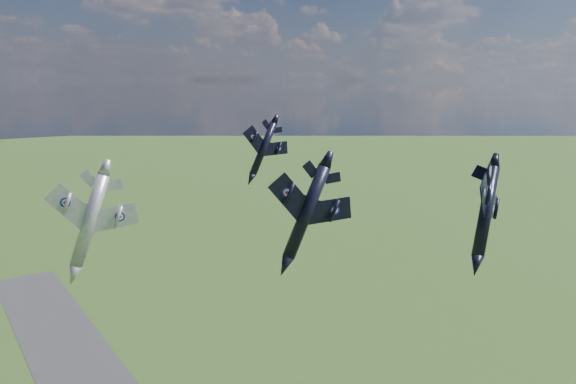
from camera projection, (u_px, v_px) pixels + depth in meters
jet_lead_navy at (307, 212)px, 67.91m from camera, size 16.95×19.52×7.60m
jet_right_navy at (486, 211)px, 67.84m from camera, size 16.81×18.90×8.17m
jet_high_navy at (263, 149)px, 101.09m from camera, size 12.17×15.19×6.76m
jet_left_silver at (90, 220)px, 61.43m from camera, size 14.81×17.24×6.32m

